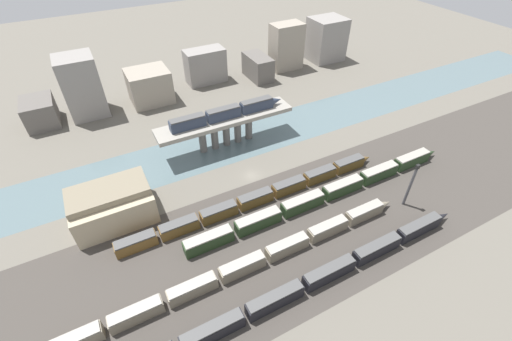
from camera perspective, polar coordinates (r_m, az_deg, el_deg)
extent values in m
plane|color=#666056|center=(103.03, -0.75, -0.81)|extent=(400.00, 400.00, 0.00)
cube|color=#423D38|center=(88.66, 6.45, -9.87)|extent=(280.00, 42.00, 0.01)
cube|color=slate|center=(116.05, -4.86, 4.42)|extent=(320.00, 20.70, 0.01)
cube|color=gray|center=(110.72, -5.14, 8.44)|extent=(45.05, 8.52, 1.33)
cylinder|color=slate|center=(111.23, -8.90, 5.08)|extent=(2.33, 2.33, 8.93)
cylinder|color=slate|center=(112.30, -6.92, 5.67)|extent=(2.33, 2.33, 8.93)
cylinder|color=slate|center=(113.50, -4.99, 6.24)|extent=(2.33, 2.33, 8.93)
cylinder|color=slate|center=(114.84, -3.09, 6.80)|extent=(2.33, 2.33, 8.93)
cylinder|color=slate|center=(116.31, -1.23, 7.33)|extent=(2.33, 2.33, 8.93)
cube|color=#2D384C|center=(106.28, -11.31, 7.73)|extent=(11.02, 3.06, 3.20)
cube|color=#4C4C4C|center=(105.35, -11.44, 8.55)|extent=(10.58, 2.81, 0.40)
cube|color=#2D384C|center=(109.40, -5.45, 9.38)|extent=(11.02, 3.06, 3.20)
cube|color=#4C4C4C|center=(108.49, -5.51, 10.20)|extent=(10.58, 2.81, 0.40)
cube|color=#2D384C|center=(113.65, 0.09, 10.84)|extent=(11.02, 3.06, 3.20)
cube|color=#4C4C4C|center=(112.77, 0.09, 11.63)|extent=(10.58, 2.81, 0.40)
cone|color=#2D384C|center=(116.94, 3.38, 11.59)|extent=(3.86, 2.75, 2.75)
cube|color=black|center=(73.03, -7.21, -25.07)|extent=(12.80, 2.64, 3.35)
cube|color=#4C4C4C|center=(71.34, -7.35, -24.44)|extent=(12.29, 2.43, 0.40)
cube|color=black|center=(75.54, 3.16, -20.78)|extent=(12.80, 2.64, 3.35)
cube|color=#4C4C4C|center=(73.90, 3.22, -20.08)|extent=(12.29, 2.43, 0.40)
cube|color=black|center=(80.36, 12.05, -16.38)|extent=(12.80, 2.64, 3.35)
cube|color=#4C4C4C|center=(78.83, 12.24, -15.62)|extent=(12.29, 2.43, 0.40)
cube|color=black|center=(87.13, 19.42, -12.27)|extent=(12.80, 2.64, 3.35)
cube|color=#4C4C4C|center=(85.71, 19.69, -11.50)|extent=(12.29, 2.43, 0.40)
cube|color=black|center=(95.41, 25.43, -8.66)|extent=(12.80, 2.64, 3.35)
cube|color=#4C4C4C|center=(94.12, 25.75, -7.90)|extent=(12.29, 2.43, 0.40)
cone|color=black|center=(101.33, 28.59, -6.75)|extent=(4.48, 2.37, 2.37)
cube|color=#9E998E|center=(78.27, -28.58, -23.37)|extent=(10.35, 2.54, 0.40)
cube|color=gray|center=(77.97, -19.29, -21.69)|extent=(10.78, 2.76, 3.03)
cube|color=#9E998E|center=(76.52, -19.59, -21.07)|extent=(10.35, 2.54, 0.40)
cube|color=gray|center=(78.02, -10.54, -18.90)|extent=(10.78, 2.76, 3.03)
cube|color=#9E998E|center=(76.57, -10.70, -18.24)|extent=(10.35, 2.54, 0.40)
cube|color=gray|center=(79.83, -2.28, -15.79)|extent=(10.78, 2.76, 3.03)
cube|color=#9E998E|center=(78.41, -2.31, -15.09)|extent=(10.35, 2.54, 0.40)
cube|color=gray|center=(83.28, 5.21, -12.61)|extent=(10.78, 2.76, 3.03)
cube|color=#9E998E|center=(81.93, 5.28, -11.88)|extent=(10.35, 2.54, 0.40)
cube|color=gray|center=(88.19, 11.83, -9.55)|extent=(10.78, 2.76, 3.03)
cube|color=#9E998E|center=(86.91, 11.98, -8.82)|extent=(10.35, 2.54, 0.40)
cube|color=gray|center=(94.33, 17.56, -6.75)|extent=(10.78, 2.76, 3.03)
cube|color=#9E998E|center=(93.13, 17.77, -6.03)|extent=(10.35, 2.54, 0.40)
cone|color=gray|center=(98.73, 20.67, -5.24)|extent=(3.77, 2.49, 2.49)
cube|color=#23381E|center=(84.57, -7.89, -11.62)|extent=(12.27, 3.05, 3.34)
cube|color=#9E998E|center=(83.12, -8.00, -10.82)|extent=(11.78, 2.80, 0.40)
cube|color=#23381E|center=(87.80, 0.37, -8.50)|extent=(12.27, 3.05, 3.34)
cube|color=#9E998E|center=(86.41, 0.37, -7.68)|extent=(11.78, 2.80, 0.40)
cube|color=#23381E|center=(92.89, 7.76, -5.52)|extent=(12.27, 3.05, 3.34)
cube|color=#9E998E|center=(91.57, 7.86, -4.70)|extent=(11.78, 2.80, 0.40)
cube|color=#23381E|center=(99.56, 14.21, -2.81)|extent=(12.27, 3.05, 3.34)
cube|color=#9E998E|center=(98.32, 14.38, -2.01)|extent=(11.78, 2.80, 0.40)
cube|color=#23381E|center=(107.50, 19.75, -0.44)|extent=(12.27, 3.05, 3.34)
cube|color=#9E998E|center=(106.36, 19.97, 0.32)|extent=(11.78, 2.80, 0.40)
cube|color=#23381E|center=(116.47, 24.49, 1.58)|extent=(12.27, 3.05, 3.34)
cube|color=#9E998E|center=(115.42, 24.74, 2.31)|extent=(11.78, 2.80, 0.40)
cone|color=#23381E|center=(122.48, 27.02, 2.61)|extent=(4.29, 2.74, 2.74)
cube|color=brown|center=(88.36, -19.35, -11.43)|extent=(9.89, 2.99, 3.05)
cube|color=#4C4C4C|center=(87.07, -19.60, -10.72)|extent=(9.50, 2.75, 0.40)
cube|color=brown|center=(88.80, -12.65, -9.26)|extent=(9.89, 2.99, 3.05)
cube|color=#4C4C4C|center=(87.52, -12.82, -8.52)|extent=(9.50, 2.75, 0.40)
cube|color=brown|center=(90.53, -6.20, -7.02)|extent=(9.89, 2.99, 3.05)
cube|color=#4C4C4C|center=(89.27, -6.28, -6.27)|extent=(9.50, 2.75, 0.40)
cube|color=brown|center=(93.46, -0.12, -4.81)|extent=(9.89, 2.99, 3.05)
cube|color=#4C4C4C|center=(92.25, -0.12, -4.05)|extent=(9.50, 2.75, 0.40)
cube|color=brown|center=(97.49, 5.48, -2.71)|extent=(9.89, 2.99, 3.05)
cube|color=#4C4C4C|center=(96.33, 5.54, -1.96)|extent=(9.50, 2.75, 0.40)
cube|color=brown|center=(102.49, 10.57, -0.77)|extent=(9.89, 2.99, 3.05)
cube|color=#4C4C4C|center=(101.39, 10.69, -0.04)|extent=(9.50, 2.75, 0.40)
cube|color=brown|center=(108.33, 15.15, 0.97)|extent=(9.89, 2.99, 3.05)
cube|color=#4C4C4C|center=(107.28, 15.30, 1.69)|extent=(9.50, 2.75, 0.40)
cone|color=brown|center=(112.42, 17.73, 1.90)|extent=(3.46, 2.69, 2.69)
cube|color=tan|center=(95.62, -22.77, -5.41)|extent=(19.72, 14.58, 8.18)
cube|color=#7C725C|center=(92.37, -23.55, -3.23)|extent=(19.32, 10.21, 1.80)
cylinder|color=#4C4C51|center=(98.60, 24.23, -2.53)|extent=(0.71, 0.71, 12.65)
cube|color=black|center=(94.44, 25.35, 0.57)|extent=(1.00, 0.70, 1.20)
cube|color=#605B56|center=(145.97, -32.29, 8.22)|extent=(10.56, 13.95, 9.36)
cube|color=gray|center=(141.63, -27.00, 12.35)|extent=(12.86, 12.42, 22.28)
cube|color=gray|center=(144.11, -17.32, 13.27)|extent=(15.63, 13.64, 12.78)
cube|color=gray|center=(155.05, -8.43, 16.85)|extent=(16.78, 8.67, 14.21)
cube|color=#605B56|center=(157.80, 0.31, 16.86)|extent=(8.35, 15.77, 10.01)
cube|color=gray|center=(166.18, 5.06, 19.87)|extent=(14.19, 8.77, 20.30)
cube|color=gray|center=(179.22, 11.62, 20.64)|extent=(15.82, 13.67, 19.41)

